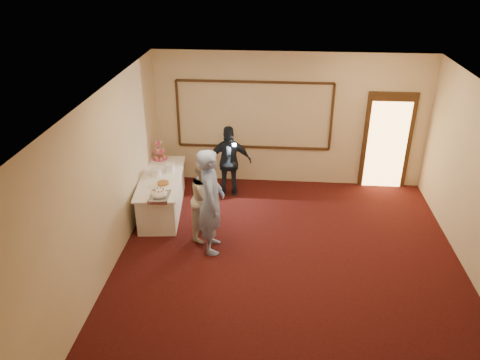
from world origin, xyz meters
name	(u,v)px	position (x,y,z in m)	size (l,w,h in m)	color
floor	(289,274)	(0.00, 0.00, 0.00)	(7.00, 7.00, 0.00)	black
room_walls	(295,165)	(0.00, 0.00, 2.03)	(6.04, 7.04, 3.02)	beige
wall_molding	(254,115)	(-0.80, 3.47, 1.60)	(3.45, 0.04, 1.55)	black
doorway	(387,142)	(2.15, 3.45, 1.08)	(1.05, 0.07, 2.20)	black
buffet_table	(162,194)	(-2.59, 1.93, 0.39)	(1.03, 2.18, 0.77)	white
pavlova_tray	(159,195)	(-2.40, 1.03, 0.85)	(0.38, 0.52, 0.18)	silver
cupcake_stand	(159,151)	(-2.82, 2.82, 0.95)	(0.33, 0.33, 0.49)	#E54881
plate_stack_a	(156,172)	(-2.68, 1.95, 0.86)	(0.21, 0.21, 0.17)	white
plate_stack_b	(170,168)	(-2.45, 2.20, 0.86)	(0.21, 0.21, 0.17)	white
tart	(163,183)	(-2.46, 1.60, 0.80)	(0.26, 0.26, 0.05)	white
man	(211,202)	(-1.38, 0.64, 0.98)	(0.71, 0.47, 1.95)	#7E99D7
woman	(207,199)	(-1.53, 1.07, 0.79)	(0.76, 0.59, 1.57)	beige
guest	(230,162)	(-1.27, 2.71, 0.80)	(0.94, 0.39, 1.60)	black
camera_flash	(234,145)	(-1.16, 2.60, 1.25)	(0.07, 0.04, 0.05)	white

